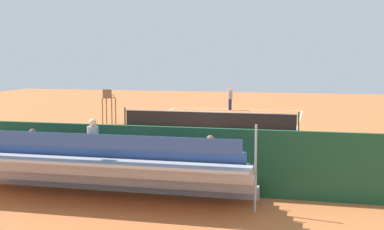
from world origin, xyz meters
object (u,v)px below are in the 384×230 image
Objects in this scene: bleacher_stand at (98,168)px; tennis_ball_near at (247,111)px; courtside_bench at (215,170)px; tennis_net at (208,119)px; tennis_player at (230,97)px; tennis_racket at (219,109)px; equipment_bag at (161,180)px; umpire_chair at (109,103)px.

tennis_ball_near is (-1.02, -24.91, -0.89)m from bleacher_stand.
tennis_ball_near is at bearing -84.97° from courtside_bench.
tennis_ball_near is (-0.97, -9.57, -0.47)m from tennis_net.
tennis_player is 3.39× the size of tennis_racket.
tennis_racket is at bearing -23.07° from tennis_ball_near.
tennis_racket is (2.62, -23.98, -0.16)m from equipment_bag.
courtside_bench is 22.94m from tennis_ball_near.
courtside_bench is 1.79m from equipment_bag.
equipment_bag is (-1.28, -1.94, -0.74)m from bleacher_stand.
tennis_racket is at bearing -83.76° from equipment_bag.
umpire_chair is at bearing 60.35° from tennis_player.
tennis_racket is (4.37, -23.85, -0.54)m from courtside_bench.
bleacher_stand is 2.44m from equipment_bag.
tennis_player is 1.41m from tennis_racket.
tennis_net is at bearing 97.44° from tennis_racket.
tennis_net is 9.63m from tennis_ball_near.
tennis_net is 13.46m from equipment_bag.
bleacher_stand reaches higher than tennis_player.
tennis_ball_near is at bearing -92.33° from bleacher_stand.
tennis_racket is at bearing -16.93° from tennis_player.
tennis_net is 4.81× the size of umpire_chair.
equipment_bag is (-7.44, 13.55, -1.13)m from umpire_chair.
tennis_ball_near reaches higher than tennis_racket.
equipment_bag is 22.97m from tennis_ball_near.
tennis_ball_near is at bearing -95.81° from tennis_net.
courtside_bench reaches higher than tennis_racket.
tennis_player is 1.86m from tennis_ball_near.
bleacher_stand reaches higher than tennis_ball_near.
tennis_ball_near is (-7.17, -9.42, -1.28)m from umpire_chair.
umpire_chair reaches higher than courtside_bench.
courtside_bench reaches higher than tennis_ball_near.
equipment_bag reaches higher than tennis_racket.
tennis_player is at bearing -89.13° from bleacher_stand.
bleacher_stand is 4.23× the size of umpire_chair.
tennis_net is 156.06× the size of tennis_ball_near.
tennis_player is at bearing -26.92° from tennis_ball_near.
equipment_bag is (-1.24, 13.40, -0.32)m from tennis_net.
tennis_racket is (0.95, -0.29, -1.00)m from tennis_player.
umpire_chair is 3.77× the size of tennis_racket.
umpire_chair is 2.38× the size of equipment_bag.
tennis_player reaches higher than tennis_ball_near.
tennis_net is 5.35× the size of tennis_player.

